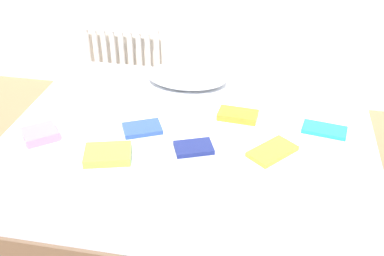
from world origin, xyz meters
TOP-DOWN VIEW (x-y plane):
  - ground_plane at (0.00, 0.00)m, footprint 8.00×8.00m
  - bed at (0.00, 0.00)m, footprint 2.00×1.50m
  - radiator at (-0.79, 1.20)m, footprint 0.62×0.04m
  - pillow at (-0.12, 0.52)m, footprint 0.52×0.32m
  - textbook_navy at (0.05, -0.18)m, footprint 0.23×0.19m
  - textbook_yellow at (0.45, -0.13)m, footprint 0.27×0.28m
  - textbook_pink at (-0.76, -0.23)m, footprint 0.23×0.23m
  - textbook_white at (-0.74, 0.16)m, footprint 0.20×0.15m
  - textbook_teal at (0.72, 0.12)m, footprint 0.25×0.16m
  - textbook_lime at (-0.35, -0.33)m, footprint 0.27×0.22m
  - textbook_orange at (0.24, 0.17)m, footprint 0.23×0.14m
  - textbook_blue at (-0.25, -0.05)m, footprint 0.24×0.21m

SIDE VIEW (x-z plane):
  - ground_plane at x=0.00m, z-range 0.00..0.00m
  - bed at x=0.00m, z-range 0.00..0.50m
  - radiator at x=-0.79m, z-range 0.10..0.59m
  - textbook_teal at x=0.72m, z-range 0.50..0.52m
  - textbook_yellow at x=0.45m, z-range 0.50..0.52m
  - textbook_blue at x=-0.25m, z-range 0.50..0.53m
  - textbook_navy at x=0.05m, z-range 0.50..0.53m
  - textbook_white at x=-0.74m, z-range 0.50..0.54m
  - textbook_orange at x=0.24m, z-range 0.50..0.54m
  - textbook_lime at x=-0.35m, z-range 0.50..0.54m
  - textbook_pink at x=-0.76m, z-range 0.50..0.55m
  - pillow at x=-0.12m, z-range 0.50..0.62m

